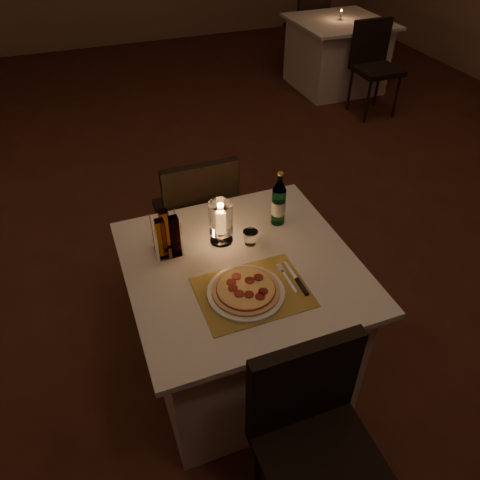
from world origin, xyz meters
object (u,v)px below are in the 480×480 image
object	(u,v)px
main_table	(241,319)
chair_near	(313,430)
neighbor_table_right	(336,54)
water_bottle	(279,203)
pizza	(246,290)
hurricane_candle	(221,219)
chair_far	(198,210)
tumbler	(250,238)
plate	(246,292)

from	to	relation	value
main_table	chair_near	world-z (taller)	chair_near
neighbor_table_right	water_bottle	bearing A→B (deg)	-124.77
pizza	hurricane_candle	world-z (taller)	hurricane_candle
chair_near	water_bottle	size ratio (longest dim) A/B	3.20
chair_far	neighbor_table_right	distance (m)	3.54
chair_near	neighbor_table_right	xyz separation A→B (m)	(2.41, 4.02, -0.18)
chair_far	tumbler	world-z (taller)	chair_far
main_table	water_bottle	bearing A→B (deg)	38.90
plate	tumbler	bearing A→B (deg)	65.13
chair_far	water_bottle	bearing A→B (deg)	-61.21
chair_far	plate	distance (m)	0.92
chair_near	plate	xyz separation A→B (m)	(-0.05, 0.53, 0.20)
chair_near	plate	world-z (taller)	chair_near
plate	neighbor_table_right	bearing A→B (deg)	54.73
plate	pizza	size ratio (longest dim) A/B	1.14
main_table	chair_far	xyz separation A→B (m)	(0.00, 0.71, 0.18)
main_table	neighbor_table_right	distance (m)	4.09
chair_near	chair_far	size ratio (longest dim) A/B	1.00
chair_near	tumbler	distance (m)	0.87
main_table	chair_far	bearing A→B (deg)	90.00
chair_far	hurricane_candle	distance (m)	0.62
pizza	hurricane_candle	size ratio (longest dim) A/B	1.33
main_table	chair_near	xyz separation A→B (m)	(0.00, -0.71, 0.18)
water_bottle	hurricane_candle	distance (m)	0.30
tumbler	hurricane_candle	xyz separation A→B (m)	(-0.12, 0.07, 0.09)
chair_near	neighbor_table_right	world-z (taller)	chair_near
chair_far	plate	bearing A→B (deg)	-93.20
chair_far	water_bottle	world-z (taller)	water_bottle
neighbor_table_right	pizza	bearing A→B (deg)	-125.26
chair_far	pizza	size ratio (longest dim) A/B	3.21
pizza	neighbor_table_right	distance (m)	4.28
plate	hurricane_candle	bearing A→B (deg)	86.98
hurricane_candle	pizza	bearing A→B (deg)	-92.99
chair_near	tumbler	bearing A→B (deg)	83.99
tumbler	hurricane_candle	distance (m)	0.16
plate	neighbor_table_right	world-z (taller)	plate
tumbler	plate	bearing A→B (deg)	-114.87
chair_near	pizza	bearing A→B (deg)	95.33
tumbler	water_bottle	bearing A→B (deg)	29.17
main_table	chair_far	size ratio (longest dim) A/B	1.11
chair_far	tumbler	xyz separation A→B (m)	(0.09, -0.60, 0.23)
main_table	plate	distance (m)	0.42
water_bottle	hurricane_candle	xyz separation A→B (m)	(-0.30, -0.03, 0.01)
chair_near	neighbor_table_right	distance (m)	4.69
water_bottle	neighbor_table_right	bearing A→B (deg)	55.23
main_table	neighbor_table_right	bearing A→B (deg)	53.85
chair_near	plate	distance (m)	0.57
plate	neighbor_table_right	xyz separation A→B (m)	(2.46, 3.48, -0.38)
tumbler	main_table	bearing A→B (deg)	-126.90
pizza	main_table	bearing A→B (deg)	74.51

